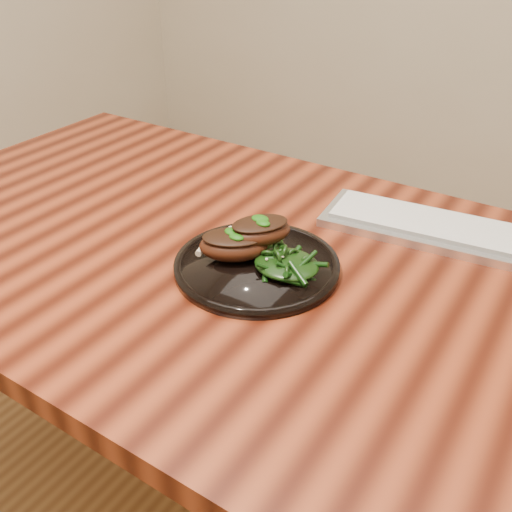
{
  "coord_description": "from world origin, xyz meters",
  "views": [
    {
      "loc": [
        0.39,
        -0.66,
        1.25
      ],
      "look_at": [
        -0.02,
        -0.04,
        0.78
      ],
      "focal_mm": 40.0,
      "sensor_mm": 36.0,
      "label": 1
    }
  ],
  "objects_px": {
    "plate": "(257,265)",
    "keyboard": "(456,233)",
    "greens_heap": "(287,260)",
    "desk": "(276,305)",
    "lamb_chop_front": "(233,244)"
  },
  "relations": [
    {
      "from": "plate",
      "to": "keyboard",
      "type": "distance_m",
      "value": 0.36
    },
    {
      "from": "greens_heap",
      "to": "keyboard",
      "type": "bearing_deg",
      "value": 55.39
    },
    {
      "from": "desk",
      "to": "plate",
      "type": "xyz_separation_m",
      "value": [
        -0.02,
        -0.03,
        0.09
      ]
    },
    {
      "from": "keyboard",
      "to": "lamb_chop_front",
      "type": "bearing_deg",
      "value": -134.22
    },
    {
      "from": "lamb_chop_front",
      "to": "greens_heap",
      "type": "bearing_deg",
      "value": 9.01
    },
    {
      "from": "desk",
      "to": "lamb_chop_front",
      "type": "relative_size",
      "value": 12.45
    },
    {
      "from": "plate",
      "to": "lamb_chop_front",
      "type": "xyz_separation_m",
      "value": [
        -0.04,
        -0.01,
        0.03
      ]
    },
    {
      "from": "desk",
      "to": "plate",
      "type": "relative_size",
      "value": 6.13
    },
    {
      "from": "lamb_chop_front",
      "to": "keyboard",
      "type": "relative_size",
      "value": 0.27
    },
    {
      "from": "lamb_chop_front",
      "to": "plate",
      "type": "bearing_deg",
      "value": 14.04
    },
    {
      "from": "desk",
      "to": "greens_heap",
      "type": "height_order",
      "value": "greens_heap"
    },
    {
      "from": "lamb_chop_front",
      "to": "keyboard",
      "type": "height_order",
      "value": "lamb_chop_front"
    },
    {
      "from": "desk",
      "to": "lamb_chop_front",
      "type": "distance_m",
      "value": 0.14
    },
    {
      "from": "plate",
      "to": "keyboard",
      "type": "height_order",
      "value": "keyboard"
    },
    {
      "from": "plate",
      "to": "greens_heap",
      "type": "relative_size",
      "value": 2.55
    }
  ]
}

